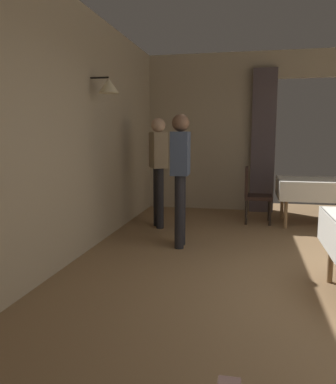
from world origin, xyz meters
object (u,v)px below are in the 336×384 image
person_diner_standing_aside (180,169)px  chair_far_left (253,192)px  dining_table_far (326,185)px  person_waiter_by_doorway (158,163)px

person_diner_standing_aside → chair_far_left: bearing=60.2°
chair_far_left → person_diner_standing_aside: 1.97m
dining_table_far → chair_far_left: 1.15m
dining_table_far → person_diner_standing_aside: bearing=-140.8°
chair_far_left → person_diner_standing_aside: person_diner_standing_aside is taller
person_diner_standing_aside → person_waiter_by_doorway: bearing=117.6°
chair_far_left → person_waiter_by_doorway: bearing=-156.6°
dining_table_far → chair_far_left: bearing=-177.7°
dining_table_far → person_waiter_by_doorway: (-2.61, -0.68, 0.37)m
person_diner_standing_aside → dining_table_far: bearing=39.2°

